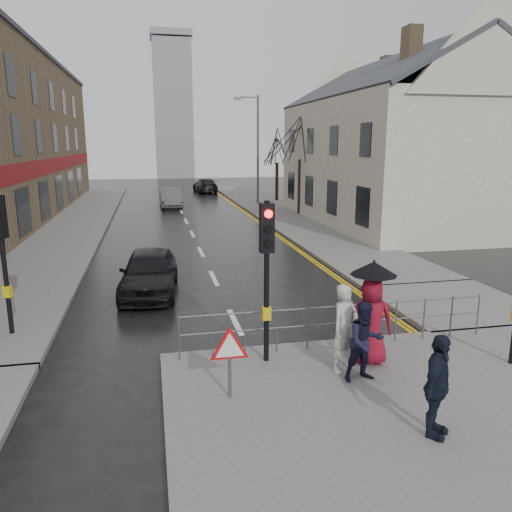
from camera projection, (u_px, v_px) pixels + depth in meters
name	position (u px, v px, depth m)	size (l,w,h in m)	color
ground	(259.00, 371.00, 10.40)	(120.00, 120.00, 0.00)	black
near_pavement	(498.00, 448.00, 7.65)	(10.00, 9.00, 0.14)	#605E5B
left_pavement	(79.00, 219.00, 31.02)	(4.00, 44.00, 0.14)	#605E5B
right_pavement	(274.00, 209.00, 35.55)	(4.00, 40.00, 0.14)	#605E5B
pavement_bridge_right	(454.00, 304.00, 14.56)	(4.00, 4.20, 0.14)	#605E5B
building_right_cream	(395.00, 141.00, 28.94)	(9.00, 16.40, 10.10)	beige
church_tower	(173.00, 111.00, 67.88)	(5.00, 5.00, 18.00)	gray
traffic_signal_near_left	(267.00, 254.00, 10.08)	(0.28, 0.27, 3.40)	black
traffic_signal_far_left	(1.00, 239.00, 11.61)	(0.34, 0.33, 3.40)	black
guard_railing_front	(338.00, 316.00, 11.17)	(7.14, 0.04, 1.00)	#595B5E
warning_sign	(230.00, 351.00, 8.86)	(0.80, 0.07, 1.35)	#595B5E
street_lamp	(256.00, 143.00, 37.25)	(1.83, 0.25, 8.00)	#595B5E
tree_near	(301.00, 135.00, 31.77)	(2.40, 2.40, 6.58)	#2F201A
tree_far	(277.00, 146.00, 39.67)	(2.40, 2.40, 5.64)	#2F201A
pedestrian_a	(345.00, 328.00, 9.96)	(0.65, 0.43, 1.79)	#BAB9B6
pedestrian_b	(365.00, 342.00, 9.55)	(0.77, 0.60, 1.58)	black
pedestrian_with_umbrella	(372.00, 310.00, 10.23)	(1.02, 0.96, 2.19)	maroon
pedestrian_d	(437.00, 386.00, 7.69)	(0.98, 0.41, 1.68)	black
car_parked	(149.00, 272.00, 15.64)	(1.67, 4.15, 1.41)	black
car_mid	(171.00, 198.00, 36.90)	(1.51, 4.33, 1.43)	#4B4E50
car_far	(205.00, 186.00, 48.05)	(1.90, 4.67, 1.36)	black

